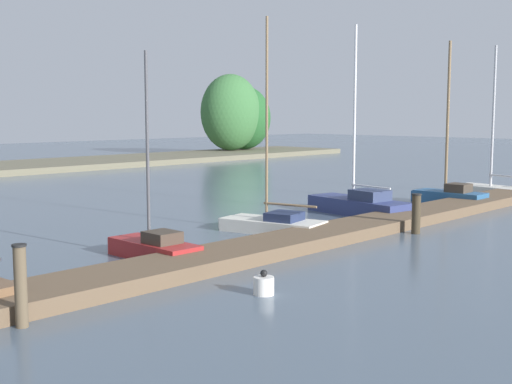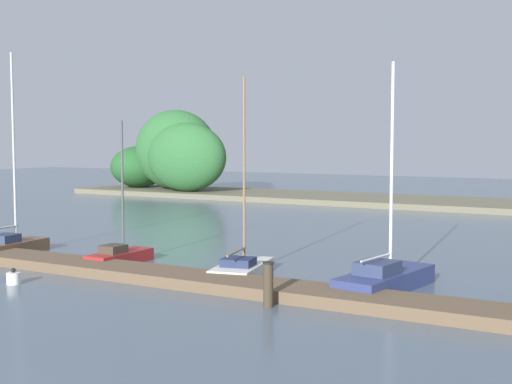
% 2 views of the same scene
% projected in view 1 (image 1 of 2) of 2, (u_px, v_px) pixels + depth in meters
% --- Properties ---
extents(dock_pier, '(28.91, 1.80, 0.35)m').
position_uv_depth(dock_pier, '(373.00, 225.00, 21.65)').
color(dock_pier, brown).
rests_on(dock_pier, ground).
extents(sailboat_1, '(1.04, 2.97, 5.30)m').
position_uv_depth(sailboat_1, '(152.00, 246.00, 17.38)').
color(sailboat_1, maroon).
rests_on(sailboat_1, ground).
extents(sailboat_2, '(2.01, 3.57, 6.68)m').
position_uv_depth(sailboat_2, '(271.00, 222.00, 21.27)').
color(sailboat_2, silver).
rests_on(sailboat_2, ground).
extents(sailboat_3, '(2.00, 4.59, 6.93)m').
position_uv_depth(sailboat_3, '(357.00, 204.00, 25.02)').
color(sailboat_3, navy).
rests_on(sailboat_3, ground).
extents(sailboat_4, '(1.16, 3.06, 6.64)m').
position_uv_depth(sailboat_4, '(448.00, 194.00, 27.79)').
color(sailboat_4, '#285684').
rests_on(sailboat_4, ground).
extents(sailboat_5, '(1.86, 4.06, 6.81)m').
position_uv_depth(sailboat_5, '(492.00, 187.00, 31.36)').
color(sailboat_5, silver).
rests_on(sailboat_5, ground).
extents(mooring_piling_0, '(0.25, 0.25, 1.48)m').
position_uv_depth(mooring_piling_0, '(21.00, 286.00, 11.73)').
color(mooring_piling_0, brown).
rests_on(mooring_piling_0, ground).
extents(mooring_piling_1, '(0.31, 0.31, 1.25)m').
position_uv_depth(mooring_piling_1, '(416.00, 214.00, 20.94)').
color(mooring_piling_1, '#3D3323').
rests_on(mooring_piling_1, ground).
extents(channel_buoy_1, '(0.43, 0.43, 0.52)m').
position_uv_depth(channel_buoy_1, '(264.00, 285.00, 13.93)').
color(channel_buoy_1, white).
rests_on(channel_buoy_1, ground).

